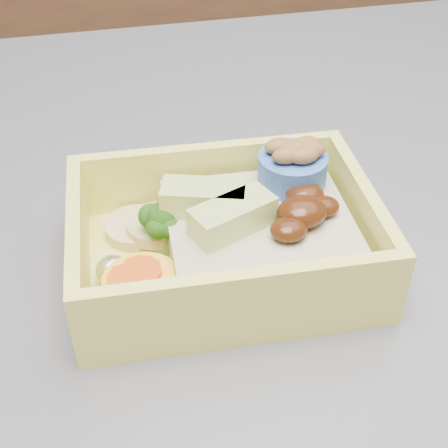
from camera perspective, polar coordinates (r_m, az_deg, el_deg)
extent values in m
cube|color=brown|center=(1.76, -9.25, 13.52)|extent=(3.20, 0.60, 0.90)
cube|color=#35353A|center=(0.43, 2.52, -5.64)|extent=(1.24, 0.84, 0.04)
cube|color=#EAE861|center=(0.41, 0.00, -3.52)|extent=(0.19, 0.14, 0.01)
cube|color=#EAE861|center=(0.44, -1.48, 4.64)|extent=(0.19, 0.02, 0.05)
cube|color=#EAE861|center=(0.34, 1.90, -7.29)|extent=(0.19, 0.02, 0.05)
cube|color=#EAE861|center=(0.41, 12.39, 0.84)|extent=(0.01, 0.12, 0.05)
cube|color=#EAE861|center=(0.39, -13.17, -2.09)|extent=(0.01, 0.12, 0.05)
cube|color=tan|center=(0.40, 3.25, -1.14)|extent=(0.12, 0.11, 0.03)
ellipsoid|color=#361708|center=(0.38, 7.15, 1.13)|extent=(0.03, 0.03, 0.02)
ellipsoid|color=#361708|center=(0.40, 7.40, 2.68)|extent=(0.03, 0.02, 0.01)
ellipsoid|color=#361708|center=(0.37, 5.95, -0.51)|extent=(0.02, 0.02, 0.01)
ellipsoid|color=#361708|center=(0.39, 9.05, 1.60)|extent=(0.02, 0.02, 0.01)
cube|color=#BDDB73|center=(0.37, 0.80, 0.71)|extent=(0.06, 0.04, 0.02)
cube|color=#BDDB73|center=(0.39, -1.89, 2.35)|extent=(0.06, 0.04, 0.02)
cylinder|color=#709651|center=(0.41, -5.43, -1.46)|extent=(0.01, 0.01, 0.02)
sphere|color=#225212|center=(0.39, -5.60, 0.61)|extent=(0.02, 0.02, 0.02)
sphere|color=#225212|center=(0.40, -4.45, 0.88)|extent=(0.02, 0.02, 0.02)
sphere|color=#225212|center=(0.40, -6.69, 0.72)|extent=(0.02, 0.02, 0.02)
sphere|color=#225212|center=(0.39, -5.00, -0.36)|extent=(0.01, 0.01, 0.01)
sphere|color=#225212|center=(0.39, -6.08, -0.38)|extent=(0.01, 0.01, 0.01)
sphere|color=#225212|center=(0.40, -5.71, 1.08)|extent=(0.01, 0.01, 0.01)
cylinder|color=yellow|center=(0.37, -7.44, -6.08)|extent=(0.05, 0.05, 0.02)
cylinder|color=#E34F13|center=(0.36, -7.64, -4.35)|extent=(0.02, 0.02, 0.00)
cylinder|color=#E34F13|center=(0.36, -8.75, -5.03)|extent=(0.02, 0.02, 0.00)
cylinder|color=tan|center=(0.42, -8.07, -0.35)|extent=(0.04, 0.04, 0.01)
cylinder|color=tan|center=(0.42, -6.08, -0.11)|extent=(0.04, 0.04, 0.01)
ellipsoid|color=white|center=(0.43, -3.78, 1.44)|extent=(0.02, 0.02, 0.02)
ellipsoid|color=white|center=(0.39, -10.13, -4.24)|extent=(0.02, 0.02, 0.02)
cylinder|color=#3967C3|center=(0.42, 6.26, 4.98)|extent=(0.05, 0.05, 0.02)
ellipsoid|color=brown|center=(0.41, 6.41, 6.81)|extent=(0.02, 0.01, 0.01)
ellipsoid|color=brown|center=(0.41, 7.52, 7.23)|extent=(0.02, 0.01, 0.01)
ellipsoid|color=brown|center=(0.41, 5.09, 7.10)|extent=(0.02, 0.01, 0.01)
ellipsoid|color=brown|center=(0.40, 7.30, 6.23)|extent=(0.02, 0.01, 0.01)
ellipsoid|color=brown|center=(0.40, 5.78, 6.26)|extent=(0.02, 0.01, 0.01)
ellipsoid|color=brown|center=(0.41, 7.95, 6.70)|extent=(0.02, 0.01, 0.01)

